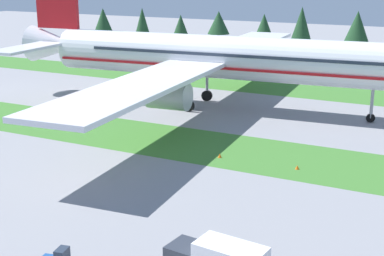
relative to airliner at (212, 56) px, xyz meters
The scene contains 5 objects.
grass_strip_near 24.31m from the airliner, 52.66° to the right, with size 320.00×12.49×0.01m, color #3D752D.
grass_strip_far 24.59m from the airliner, 53.21° to the left, with size 320.00×12.49×0.01m, color #3D752D.
airliner is the anchor object (origin of this frame).
taxiway_marker_0 25.19m from the airliner, 62.54° to the right, with size 0.44×0.44×0.49m, color orange.
taxiway_marker_1 29.99m from the airliner, 46.63° to the right, with size 0.44×0.44×0.45m, color orange.
Camera 1 is at (21.53, -20.26, 20.17)m, focal length 52.54 mm.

